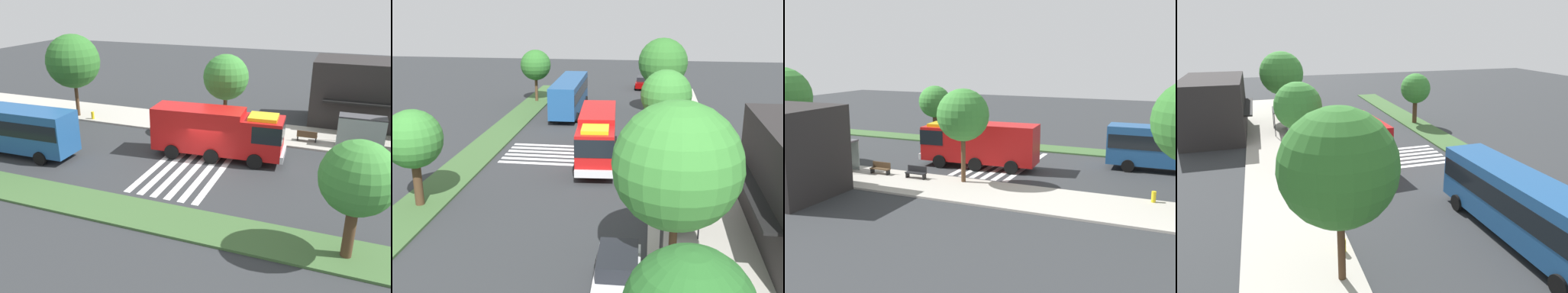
{
  "view_description": "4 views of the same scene",
  "coord_description": "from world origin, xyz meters",
  "views": [
    {
      "loc": [
        8.97,
        -24.72,
        11.8
      ],
      "look_at": [
        -0.72,
        0.67,
        1.17
      ],
      "focal_mm": 37.35,
      "sensor_mm": 36.0,
      "label": 1
    },
    {
      "loc": [
        34.49,
        5.81,
        11.88
      ],
      "look_at": [
        1.18,
        1.4,
        1.37
      ],
      "focal_mm": 44.29,
      "sensor_mm": 36.0,
      "label": 2
    },
    {
      "loc": [
        -14.97,
        36.78,
        9.39
      ],
      "look_at": [
        0.87,
        0.99,
        1.54
      ],
      "focal_mm": 43.63,
      "sensor_mm": 36.0,
      "label": 3
    },
    {
      "loc": [
        -29.02,
        9.75,
        10.75
      ],
      "look_at": [
        -0.72,
        0.99,
        1.22
      ],
      "focal_mm": 34.02,
      "sensor_mm": 36.0,
      "label": 4
    }
  ],
  "objects": [
    {
      "name": "parked_car_mid",
      "position": [
        17.03,
        4.73,
        0.9
      ],
      "size": [
        4.66,
        2.18,
        1.77
      ],
      "rotation": [
        0.0,
        0.0,
        0.02
      ],
      "color": "silver",
      "rests_on": "ground_plane"
    },
    {
      "name": "crosswalk",
      "position": [
        -0.74,
        0.0,
        0.01
      ],
      "size": [
        4.95,
        10.68,
        0.01
      ],
      "color": "silver",
      "rests_on": "ground_plane"
    },
    {
      "name": "transit_bus",
      "position": [
        -14.93,
        -2.67,
        2.12
      ],
      "size": [
        11.68,
        3.07,
        3.58
      ],
      "rotation": [
        0.0,
        0.0,
        3.17
      ],
      "color": "navy",
      "rests_on": "ground_plane"
    },
    {
      "name": "median_strip",
      "position": [
        0.0,
        -7.44,
        0.07
      ],
      "size": [
        60.0,
        3.0,
        0.14
      ],
      "primitive_type": "cube",
      "color": "#3D6033",
      "rests_on": "ground_plane"
    },
    {
      "name": "sidewalk_tree_far_east",
      "position": [
        24.4,
        6.94,
        4.54
      ],
      "size": [
        3.34,
        3.34,
        6.12
      ],
      "color": "#47301E",
      "rests_on": "sidewalk"
    },
    {
      "name": "ground_plane",
      "position": [
        0.0,
        0.0,
        0.0
      ],
      "size": [
        120.0,
        120.0,
        0.0
      ],
      "primitive_type": "plane",
      "color": "#2D3033"
    },
    {
      "name": "sidewalk",
      "position": [
        0.0,
        8.62,
        0.07
      ],
      "size": [
        60.0,
        5.36,
        0.14
      ],
      "primitive_type": "cube",
      "color": "#ADA89E",
      "rests_on": "ground_plane"
    },
    {
      "name": "street_lamp",
      "position": [
        15.22,
        6.54,
        3.72
      ],
      "size": [
        0.36,
        0.36,
        6.05
      ],
      "color": "#2D2D30",
      "rests_on": "sidewalk"
    },
    {
      "name": "sidewalk_tree_east",
      "position": [
        16.62,
        6.94,
        5.6
      ],
      "size": [
        5.13,
        5.13,
        8.03
      ],
      "color": "#47301E",
      "rests_on": "sidewalk"
    },
    {
      "name": "bench_west_of_shelter",
      "position": [
        3.2,
        7.47,
        0.59
      ],
      "size": [
        1.6,
        0.5,
        0.9
      ],
      "color": "black",
      "rests_on": "sidewalk"
    },
    {
      "name": "fire_hydrant",
      "position": [
        -13.39,
        6.44,
        0.49
      ],
      "size": [
        0.28,
        0.28,
        0.7
      ],
      "primitive_type": "cylinder",
      "color": "gold",
      "rests_on": "sidewalk"
    },
    {
      "name": "bench_near_shelter",
      "position": [
        6.38,
        7.47,
        0.59
      ],
      "size": [
        1.6,
        0.5,
        0.9
      ],
      "color": "#4C3823",
      "rests_on": "sidewalk"
    },
    {
      "name": "sidewalk_tree_west",
      "position": [
        -0.44,
        6.94,
        4.98
      ],
      "size": [
        3.73,
        3.73,
        6.73
      ],
      "color": "#513823",
      "rests_on": "sidewalk"
    },
    {
      "name": "sidewalk_tree_far_west",
      "position": [
        -15.37,
        6.94,
        5.4
      ],
      "size": [
        4.99,
        4.99,
        7.77
      ],
      "color": "#47301E",
      "rests_on": "sidewalk"
    },
    {
      "name": "fire_truck",
      "position": [
        0.69,
        2.03,
        2.07
      ],
      "size": [
        9.85,
        3.37,
        3.69
      ],
      "rotation": [
        0.0,
        0.0,
        0.07
      ],
      "color": "#B71414",
      "rests_on": "ground_plane"
    },
    {
      "name": "storefront_building",
      "position": [
        11.76,
        14.19,
        2.96
      ],
      "size": [
        11.62,
        6.61,
        5.92
      ],
      "color": "#282626",
      "rests_on": "ground_plane"
    },
    {
      "name": "median_tree_west",
      "position": [
        9.89,
        -7.44,
        4.1
      ],
      "size": [
        3.38,
        3.38,
        5.71
      ],
      "color": "#47301E",
      "rests_on": "median_strip"
    },
    {
      "name": "bus_stop_shelter",
      "position": [
        10.38,
        7.49,
        1.89
      ],
      "size": [
        3.5,
        1.4,
        2.46
      ],
      "color": "#4C4C51",
      "rests_on": "sidewalk"
    }
  ]
}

